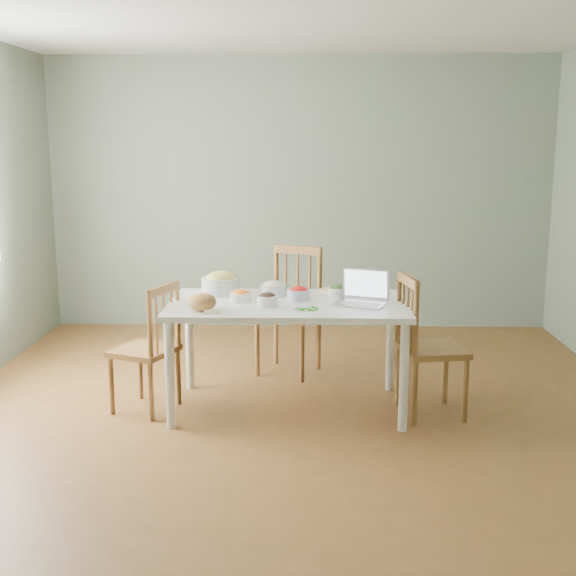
{
  "coord_description": "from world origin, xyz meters",
  "views": [
    {
      "loc": [
        0.09,
        -4.9,
        1.9
      ],
      "look_at": [
        -0.05,
        0.13,
        0.88
      ],
      "focal_mm": 45.97,
      "sensor_mm": 36.0,
      "label": 1
    }
  ],
  "objects_px": {
    "laptop": "(360,288)",
    "bowl_squash": "(221,283)",
    "chair_right": "(432,346)",
    "bread_boule": "(202,302)",
    "chair_left": "(144,347)",
    "chair_far": "(288,312)",
    "dining_table": "(288,355)"
  },
  "relations": [
    {
      "from": "laptop",
      "to": "bowl_squash",
      "type": "bearing_deg",
      "value": -178.73
    },
    {
      "from": "bread_boule",
      "to": "bowl_squash",
      "type": "height_order",
      "value": "bowl_squash"
    },
    {
      "from": "chair_right",
      "to": "laptop",
      "type": "bearing_deg",
      "value": 77.71
    },
    {
      "from": "chair_right",
      "to": "laptop",
      "type": "distance_m",
      "value": 0.64
    },
    {
      "from": "chair_left",
      "to": "bread_boule",
      "type": "height_order",
      "value": "chair_left"
    },
    {
      "from": "chair_far",
      "to": "chair_right",
      "type": "xyz_separation_m",
      "value": [
        1.02,
        -0.91,
        -0.02
      ]
    },
    {
      "from": "chair_left",
      "to": "chair_right",
      "type": "distance_m",
      "value": 2.01
    },
    {
      "from": "chair_left",
      "to": "chair_right",
      "type": "relative_size",
      "value": 0.93
    },
    {
      "from": "chair_right",
      "to": "bread_boule",
      "type": "xyz_separation_m",
      "value": [
        -1.56,
        -0.19,
        0.34
      ]
    },
    {
      "from": "chair_left",
      "to": "bowl_squash",
      "type": "height_order",
      "value": "bowl_squash"
    },
    {
      "from": "dining_table",
      "to": "chair_left",
      "type": "bearing_deg",
      "value": -176.19
    },
    {
      "from": "chair_far",
      "to": "chair_left",
      "type": "relative_size",
      "value": 1.12
    },
    {
      "from": "dining_table",
      "to": "bread_boule",
      "type": "bearing_deg",
      "value": -153.09
    },
    {
      "from": "chair_far",
      "to": "laptop",
      "type": "xyz_separation_m",
      "value": [
        0.52,
        -0.89,
        0.38
      ]
    },
    {
      "from": "chair_right",
      "to": "bowl_squash",
      "type": "xyz_separation_m",
      "value": [
        -1.5,
        0.36,
        0.36
      ]
    },
    {
      "from": "chair_left",
      "to": "bread_boule",
      "type": "relative_size",
      "value": 4.89
    },
    {
      "from": "dining_table",
      "to": "chair_right",
      "type": "xyz_separation_m",
      "value": [
        1.0,
        -0.1,
        0.11
      ]
    },
    {
      "from": "dining_table",
      "to": "chair_left",
      "type": "relative_size",
      "value": 1.81
    },
    {
      "from": "bread_boule",
      "to": "laptop",
      "type": "relative_size",
      "value": 0.56
    },
    {
      "from": "bowl_squash",
      "to": "bread_boule",
      "type": "bearing_deg",
      "value": -96.28
    },
    {
      "from": "dining_table",
      "to": "laptop",
      "type": "height_order",
      "value": "laptop"
    },
    {
      "from": "dining_table",
      "to": "chair_left",
      "type": "distance_m",
      "value": 1.02
    },
    {
      "from": "chair_right",
      "to": "bowl_squash",
      "type": "relative_size",
      "value": 3.5
    },
    {
      "from": "chair_far",
      "to": "chair_right",
      "type": "relative_size",
      "value": 1.04
    },
    {
      "from": "chair_far",
      "to": "bowl_squash",
      "type": "height_order",
      "value": "chair_far"
    },
    {
      "from": "bread_boule",
      "to": "chair_left",
      "type": "bearing_deg",
      "value": 154.24
    },
    {
      "from": "dining_table",
      "to": "laptop",
      "type": "bearing_deg",
      "value": -8.86
    },
    {
      "from": "bowl_squash",
      "to": "chair_left",
      "type": "bearing_deg",
      "value": -147.27
    },
    {
      "from": "chair_far",
      "to": "bowl_squash",
      "type": "distance_m",
      "value": 0.81
    },
    {
      "from": "dining_table",
      "to": "chair_far",
      "type": "distance_m",
      "value": 0.82
    },
    {
      "from": "chair_left",
      "to": "chair_right",
      "type": "bearing_deg",
      "value": 110.95
    },
    {
      "from": "dining_table",
      "to": "bowl_squash",
      "type": "height_order",
      "value": "bowl_squash"
    }
  ]
}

